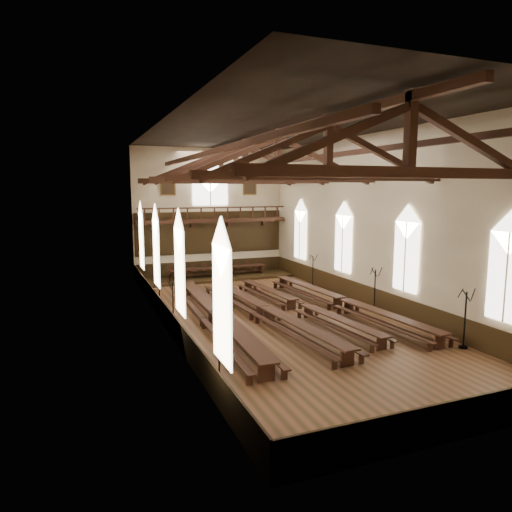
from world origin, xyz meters
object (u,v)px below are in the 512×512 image
(refectory_row_b, at_px, (265,310))
(refectory_row_d, at_px, (343,302))
(refectory_row_a, at_px, (216,315))
(candelabrum_right_mid, at_px, (374,298))
(candelabrum_left_near, at_px, (219,369))
(candelabrum_left_mid, at_px, (173,312))
(candelabrum_right_near, at_px, (464,330))
(candelabrum_left_far, at_px, (160,294))
(high_table, at_px, (219,268))
(dais, at_px, (219,277))
(candelabrum_right_far, at_px, (313,277))
(refectory_row_c, at_px, (299,305))

(refectory_row_b, relative_size, refectory_row_d, 1.02)
(refectory_row_a, distance_m, candelabrum_right_mid, 9.11)
(candelabrum_left_near, height_order, candelabrum_left_mid, candelabrum_left_near)
(refectory_row_a, height_order, candelabrum_right_near, candelabrum_right_near)
(refectory_row_b, bearing_deg, candelabrum_left_near, -123.27)
(refectory_row_d, distance_m, candelabrum_left_far, 10.64)
(refectory_row_a, bearing_deg, high_table, 72.53)
(refectory_row_a, relative_size, candelabrum_left_far, 5.80)
(refectory_row_b, height_order, dais, refectory_row_b)
(candelabrum_right_far, bearing_deg, dais, 136.32)
(candelabrum_right_near, bearing_deg, refectory_row_c, 118.44)
(candelabrum_left_near, distance_m, candelabrum_left_far, 12.00)
(refectory_row_a, xyz_separation_m, candelabrum_left_far, (-2.01, 4.87, 0.19))
(refectory_row_c, bearing_deg, candelabrum_right_near, -61.56)
(refectory_row_c, height_order, dais, refectory_row_c)
(refectory_row_c, xyz_separation_m, candelabrum_left_mid, (-6.97, 0.30, 0.23))
(refectory_row_a, bearing_deg, candelabrum_right_near, -37.87)
(refectory_row_a, relative_size, candelabrum_right_mid, 5.94)
(refectory_row_d, bearing_deg, candelabrum_left_mid, 175.54)
(dais, distance_m, candelabrum_right_far, 7.48)
(refectory_row_a, height_order, candelabrum_left_far, candelabrum_left_far)
(refectory_row_b, relative_size, candelabrum_right_far, 6.49)
(refectory_row_d, xyz_separation_m, dais, (-3.80, 11.64, -0.46))
(refectory_row_b, bearing_deg, refectory_row_c, 13.11)
(candelabrum_left_far, bearing_deg, dais, 50.26)
(candelabrum_left_near, height_order, candelabrum_right_near, candelabrum_right_near)
(refectory_row_d, xyz_separation_m, candelabrum_right_far, (1.60, 6.49, 0.14))
(candelabrum_left_far, relative_size, candelabrum_right_far, 1.13)
(refectory_row_a, height_order, dais, refectory_row_a)
(candelabrum_right_near, xyz_separation_m, candelabrum_right_mid, (-0.00, 6.43, -0.04))
(candelabrum_left_mid, relative_size, candelabrum_left_far, 0.92)
(refectory_row_d, bearing_deg, candelabrum_right_far, 76.18)
(candelabrum_right_near, bearing_deg, candelabrum_right_mid, 90.00)
(candelabrum_left_near, distance_m, candelabrum_left_mid, 7.97)
(candelabrum_left_mid, bearing_deg, high_table, 62.34)
(candelabrum_left_mid, height_order, candelabrum_right_far, candelabrum_left_mid)
(candelabrum_right_far, bearing_deg, refectory_row_d, -103.82)
(refectory_row_c, relative_size, candelabrum_left_mid, 5.78)
(refectory_row_a, height_order, candelabrum_right_far, candelabrum_right_far)
(refectory_row_a, height_order, candelabrum_left_mid, candelabrum_left_mid)
(high_table, bearing_deg, dais, -75.96)
(refectory_row_a, relative_size, dais, 1.32)
(refectory_row_d, height_order, candelabrum_right_far, candelabrum_right_far)
(candelabrum_right_near, bearing_deg, refectory_row_a, 142.13)
(candelabrum_right_mid, bearing_deg, dais, 113.54)
(refectory_row_b, distance_m, candelabrum_left_near, 8.55)
(refectory_row_d, relative_size, candelabrum_right_mid, 5.75)
(candelabrum_right_mid, bearing_deg, refectory_row_a, 176.00)
(refectory_row_c, bearing_deg, dais, 96.45)
(refectory_row_d, bearing_deg, dais, 108.07)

